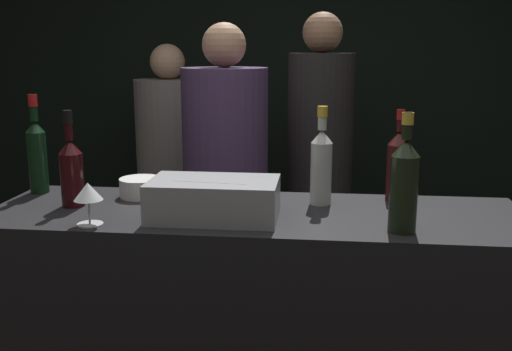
# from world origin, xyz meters

# --- Properties ---
(wall_back_chalkboard) EXTENTS (6.40, 0.06, 2.80)m
(wall_back_chalkboard) POSITION_xyz_m (0.00, 2.38, 1.40)
(wall_back_chalkboard) COLOR black
(wall_back_chalkboard) RESTS_ON ground_plane
(ice_bin_with_bottles) EXTENTS (0.42, 0.25, 0.13)m
(ice_bin_with_bottles) POSITION_xyz_m (-0.12, 0.19, 1.15)
(ice_bin_with_bottles) COLOR #9EA0A5
(ice_bin_with_bottles) RESTS_ON bar_counter
(bowl_white) EXTENTS (0.16, 0.16, 0.07)m
(bowl_white) POSITION_xyz_m (-0.45, 0.44, 1.12)
(bowl_white) COLOR white
(bowl_white) RESTS_ON bar_counter
(wine_glass) EXTENTS (0.09, 0.09, 0.14)m
(wine_glass) POSITION_xyz_m (-0.51, 0.07, 1.18)
(wine_glass) COLOR silver
(wine_glass) RESTS_ON bar_counter
(candle_votive) EXTENTS (0.07, 0.07, 0.06)m
(candle_votive) POSITION_xyz_m (-0.23, 0.45, 1.11)
(candle_votive) COLOR silver
(candle_votive) RESTS_ON bar_counter
(red_wine_bottle_burgundy) EXTENTS (0.07, 0.07, 0.38)m
(red_wine_bottle_burgundy) POSITION_xyz_m (-0.87, 0.46, 1.24)
(red_wine_bottle_burgundy) COLOR black
(red_wine_bottle_burgundy) RESTS_ON bar_counter
(champagne_bottle) EXTENTS (0.09, 0.09, 0.37)m
(champagne_bottle) POSITION_xyz_m (0.47, 0.11, 1.23)
(champagne_bottle) COLOR black
(champagne_bottle) RESTS_ON bar_counter
(red_wine_bottle_tall) EXTENTS (0.08, 0.08, 0.33)m
(red_wine_bottle_tall) POSITION_xyz_m (0.50, 0.50, 1.22)
(red_wine_bottle_tall) COLOR #380F0F
(red_wine_bottle_tall) RESTS_ON bar_counter
(red_wine_bottle_black_foil) EXTENTS (0.08, 0.08, 0.34)m
(red_wine_bottle_black_foil) POSITION_xyz_m (-0.65, 0.28, 1.21)
(red_wine_bottle_black_foil) COLOR black
(red_wine_bottle_black_foil) RESTS_ON bar_counter
(rose_wine_bottle) EXTENTS (0.08, 0.08, 0.35)m
(rose_wine_bottle) POSITION_xyz_m (0.22, 0.41, 1.23)
(rose_wine_bottle) COLOR #B2B7AD
(rose_wine_bottle) RESTS_ON bar_counter
(person_in_hoodie) EXTENTS (0.42, 0.42, 1.75)m
(person_in_hoodie) POSITION_xyz_m (-0.24, 1.12, 0.97)
(person_in_hoodie) COLOR black
(person_in_hoodie) RESTS_ON ground_plane
(person_blond_tee) EXTENTS (0.42, 0.42, 1.66)m
(person_blond_tee) POSITION_xyz_m (-0.70, 1.81, 0.91)
(person_blond_tee) COLOR black
(person_blond_tee) RESTS_ON ground_plane
(person_grey_polo) EXTENTS (0.36, 0.36, 1.82)m
(person_grey_polo) POSITION_xyz_m (0.22, 1.48, 1.02)
(person_grey_polo) COLOR black
(person_grey_polo) RESTS_ON ground_plane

